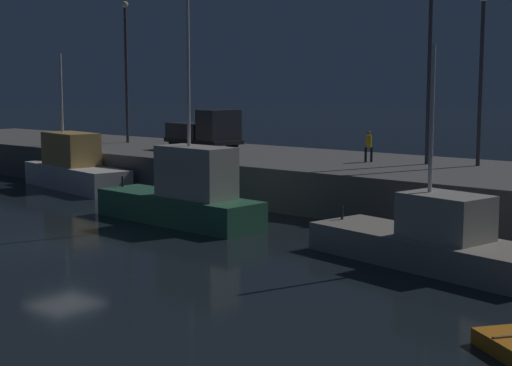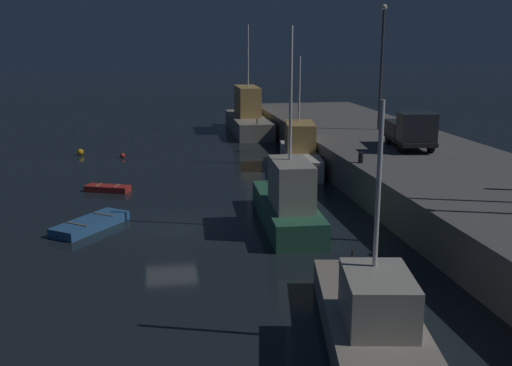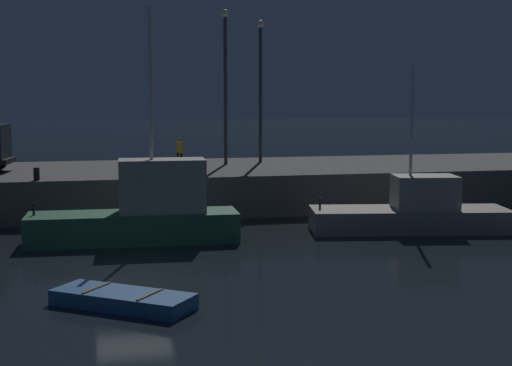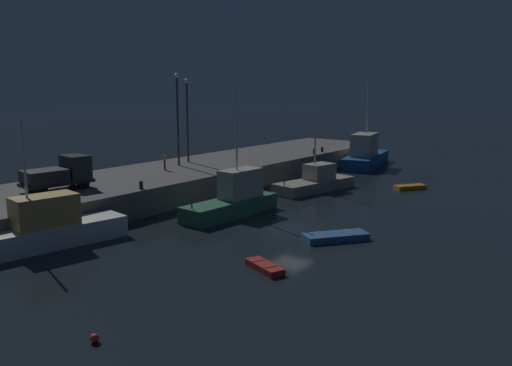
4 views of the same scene
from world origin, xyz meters
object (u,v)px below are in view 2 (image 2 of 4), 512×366
object	(u,v)px
mooring_buoy_near	(123,156)
rowboat_white_mid	(90,224)
dinghy_red_small	(108,188)
fishing_boat_blue	(288,202)
utility_truck	(411,131)
fishing_trawler_red	(300,152)
mooring_buoy_mid	(80,152)
fishing_boat_orange	(248,117)
lamp_post_west	(382,59)
fishing_trawler_green	(373,320)
bollard_east	(361,158)

from	to	relation	value
mooring_buoy_near	rowboat_white_mid	bearing A→B (deg)	-2.37
mooring_buoy_near	dinghy_red_small	bearing A→B (deg)	-2.26
fishing_boat_blue	utility_truck	world-z (taller)	fishing_boat_blue
rowboat_white_mid	mooring_buoy_near	distance (m)	17.81
fishing_trawler_red	mooring_buoy_mid	size ratio (longest dim) A/B	17.39
fishing_boat_orange	utility_truck	bearing A→B (deg)	17.40
fishing_trawler_red	mooring_buoy_mid	distance (m)	17.73
rowboat_white_mid	utility_truck	world-z (taller)	utility_truck
dinghy_red_small	fishing_boat_blue	bearing A→B (deg)	46.95
dinghy_red_small	lamp_post_west	size ratio (longest dim) A/B	0.30
fishing_trawler_green	bollard_east	distance (m)	17.30
fishing_trawler_green	fishing_trawler_red	bearing A→B (deg)	171.11
fishing_boat_orange	fishing_trawler_green	world-z (taller)	fishing_boat_orange
fishing_trawler_green	fishing_boat_blue	bearing A→B (deg)	179.50
lamp_post_west	bollard_east	xyz separation A→B (m)	(12.20, -5.75, -5.09)
rowboat_white_mid	dinghy_red_small	world-z (taller)	rowboat_white_mid
rowboat_white_mid	fishing_trawler_red	bearing A→B (deg)	131.19
mooring_buoy_near	bollard_east	size ratio (longest dim) A/B	0.62
mooring_buoy_mid	bollard_east	bearing A→B (deg)	46.84
fishing_boat_orange	lamp_post_west	xyz separation A→B (m)	(13.82, 8.13, 5.94)
fishing_trawler_green	rowboat_white_mid	bearing A→B (deg)	-144.54
fishing_trawler_green	utility_truck	world-z (taller)	fishing_trawler_green
fishing_boat_orange	rowboat_white_mid	xyz separation A→B (m)	(29.23, -12.35, -1.30)
fishing_trawler_green	bollard_east	world-z (taller)	fishing_trawler_green
fishing_boat_orange	dinghy_red_small	xyz separation A→B (m)	(21.96, -12.03, -1.34)
fishing_trawler_red	fishing_boat_orange	size ratio (longest dim) A/B	0.73
fishing_boat_orange	fishing_trawler_green	distance (m)	42.51
fishing_boat_blue	fishing_boat_orange	size ratio (longest dim) A/B	0.77
fishing_trawler_red	dinghy_red_small	xyz separation A→B (m)	(4.33, -12.94, -1.03)
mooring_buoy_mid	lamp_post_west	xyz separation A→B (m)	(4.05, 23.08, 7.20)
rowboat_white_mid	lamp_post_west	bearing A→B (deg)	126.97
fishing_trawler_green	rowboat_white_mid	distance (m)	16.18
mooring_buoy_near	utility_truck	bearing A→B (deg)	59.76
fishing_trawler_red	fishing_boat_blue	world-z (taller)	fishing_boat_blue
rowboat_white_mid	mooring_buoy_mid	world-z (taller)	mooring_buoy_mid
dinghy_red_small	utility_truck	size ratio (longest dim) A/B	0.53
fishing_trawler_red	fishing_boat_orange	distance (m)	17.65
fishing_trawler_green	bollard_east	bearing A→B (deg)	161.95
fishing_boat_orange	bollard_east	distance (m)	26.13
fishing_boat_orange	lamp_post_west	size ratio (longest dim) A/B	1.31
fishing_boat_blue	mooring_buoy_near	world-z (taller)	fishing_boat_blue
fishing_trawler_red	bollard_east	bearing A→B (deg)	9.91
mooring_buoy_near	lamp_post_west	size ratio (longest dim) A/B	0.04
fishing_trawler_red	fishing_boat_orange	bearing A→B (deg)	-177.05
dinghy_red_small	mooring_buoy_mid	world-z (taller)	mooring_buoy_mid
dinghy_red_small	bollard_east	xyz separation A→B (m)	(4.05, 14.40, 2.19)
lamp_post_west	utility_truck	distance (m)	9.52
fishing_trawler_green	dinghy_red_small	size ratio (longest dim) A/B	3.23
dinghy_red_small	lamp_post_west	bearing A→B (deg)	112.01
utility_truck	fishing_boat_orange	bearing A→B (deg)	-162.60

